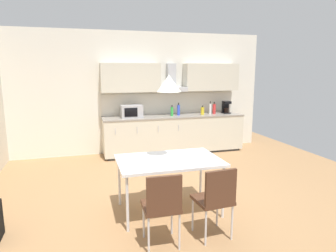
{
  "coord_description": "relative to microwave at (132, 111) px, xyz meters",
  "views": [
    {
      "loc": [
        -1.13,
        -4.08,
        1.95
      ],
      "look_at": [
        0.28,
        0.78,
        1.0
      ],
      "focal_mm": 32.0,
      "sensor_mm": 36.0,
      "label": 1
    }
  ],
  "objects": [
    {
      "name": "bottle_white",
      "position": [
        1.94,
        0.02,
        -0.01
      ],
      "size": [
        0.06,
        0.06,
        0.31
      ],
      "color": "white",
      "rests_on": "kitchen_counter"
    },
    {
      "name": "upper_wall_cabinets",
      "position": [
        1.01,
        0.16,
        0.74
      ],
      "size": [
        3.32,
        0.4,
        0.65
      ],
      "color": "beige"
    },
    {
      "name": "coffee_maker",
      "position": [
        2.37,
        0.03,
        0.01
      ],
      "size": [
        0.18,
        0.19,
        0.3
      ],
      "color": "black",
      "rests_on": "kitchen_counter"
    },
    {
      "name": "wall_back",
      "position": [
        0.06,
        0.38,
        0.38
      ],
      "size": [
        6.53,
        0.1,
        2.83
      ],
      "primitive_type": "cube",
      "color": "silver",
      "rests_on": "ground_plane"
    },
    {
      "name": "chair_near_right",
      "position": [
        0.35,
        -3.74,
        -0.5
      ],
      "size": [
        0.43,
        0.43,
        0.87
      ],
      "color": "#4C2D1E",
      "rests_on": "ground_plane"
    },
    {
      "name": "pendant_lamp",
      "position": [
        0.03,
        -2.9,
        0.74
      ],
      "size": [
        0.32,
        0.32,
        0.22
      ],
      "primitive_type": "cone",
      "color": "silver"
    },
    {
      "name": "ground_plane",
      "position": [
        0.06,
        -2.59,
        -1.04
      ],
      "size": [
        8.17,
        8.75,
        0.02
      ],
      "primitive_type": "cube",
      "color": "#9E754C"
    },
    {
      "name": "chair_near_left",
      "position": [
        -0.29,
        -3.74,
        -0.5
      ],
      "size": [
        0.42,
        0.42,
        0.87
      ],
      "color": "#4C2D1E",
      "rests_on": "ground_plane"
    },
    {
      "name": "bottle_red",
      "position": [
        2.04,
        0.01,
        -0.02
      ],
      "size": [
        0.08,
        0.08,
        0.29
      ],
      "color": "red",
      "rests_on": "kitchen_counter"
    },
    {
      "name": "bottle_yellow",
      "position": [
        1.71,
        -0.05,
        -0.05
      ],
      "size": [
        0.08,
        0.08,
        0.22
      ],
      "color": "yellow",
      "rests_on": "kitchen_counter"
    },
    {
      "name": "bottle_blue",
      "position": [
        1.12,
        0.01,
        -0.01
      ],
      "size": [
        0.07,
        0.07,
        0.3
      ],
      "color": "blue",
      "rests_on": "kitchen_counter"
    },
    {
      "name": "kitchen_counter",
      "position": [
        1.01,
        0.0,
        -0.58
      ],
      "size": [
        3.34,
        0.69,
        0.89
      ],
      "color": "#333333",
      "rests_on": "ground_plane"
    },
    {
      "name": "microwave",
      "position": [
        0.0,
        0.0,
        0.0
      ],
      "size": [
        0.48,
        0.35,
        0.28
      ],
      "color": "#ADADB2",
      "rests_on": "kitchen_counter"
    },
    {
      "name": "backsplash_tile",
      "position": [
        1.01,
        0.32,
        0.11
      ],
      "size": [
        3.32,
        0.02,
        0.5
      ],
      "primitive_type": "cube",
      "color": "silver",
      "rests_on": "kitchen_counter"
    },
    {
      "name": "bottle_green",
      "position": [
        0.95,
        -0.03,
        -0.03
      ],
      "size": [
        0.06,
        0.06,
        0.25
      ],
      "color": "green",
      "rests_on": "kitchen_counter"
    },
    {
      "name": "dining_table",
      "position": [
        0.03,
        -2.9,
        -0.33
      ],
      "size": [
        1.39,
        0.9,
        0.75
      ],
      "color": "white",
      "rests_on": "ground_plane"
    }
  ]
}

